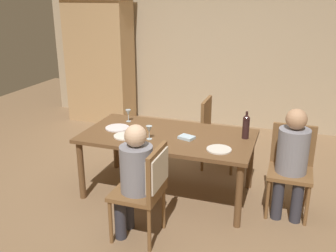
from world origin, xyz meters
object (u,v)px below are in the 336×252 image
Objects in this scene: dinner_plate_guest_left at (219,149)px; person_woman_host at (292,156)px; chair_far_right at (214,129)px; chair_right_end at (291,163)px; dinner_plate_host at (117,128)px; wine_bottle_tall_green at (246,126)px; wine_glass_near_left at (149,130)px; person_man_bearded at (134,174)px; chair_near at (149,182)px; dinner_plate_guest_right at (126,136)px; dining_table at (168,141)px; wine_glass_centre at (128,113)px; armoire_cabinet at (100,59)px.

person_woman_host is at bearing 18.01° from dinner_plate_guest_left.
chair_right_end is at bearing 51.25° from chair_far_right.
dinner_plate_host and dinner_plate_guest_left have the same top height.
wine_bottle_tall_green is at bearing 64.27° from dinner_plate_guest_left.
chair_right_end is 6.17× the size of wine_glass_near_left.
chair_right_end is at bearing 10.92° from wine_glass_near_left.
dinner_plate_guest_left is at bearing -46.13° from person_man_bearded.
chair_far_right is at bearing 124.32° from wine_bottle_tall_green.
person_man_bearded is (-0.15, 0.00, 0.05)m from chair_near.
chair_far_right is 3.52× the size of dinner_plate_guest_right.
person_woman_host is 0.57m from wine_bottle_tall_green.
dinner_plate_guest_right is (-0.39, 0.67, 0.08)m from person_man_bearded.
dining_table is 7.22× the size of dinner_plate_guest_right.
dining_table is 0.47m from dinner_plate_guest_right.
dinner_plate_host is (-0.02, -0.28, -0.10)m from wine_glass_centre.
dinner_plate_guest_left is (0.50, 0.63, 0.13)m from chair_near.
armoire_cabinet is at bearing 136.85° from dinner_plate_guest_left.
dinner_plate_guest_left is (0.29, -1.13, 0.19)m from chair_far_right.
chair_near is 3.05× the size of wine_bottle_tall_green.
chair_right_end reaches higher than dining_table.
person_man_bearded is 4.07× the size of dinner_plate_host.
chair_far_right reaches higher than dinner_plate_host.
person_woman_host reaches higher than dinner_plate_guest_left.
wine_glass_near_left is 0.66m from wine_glass_centre.
person_woman_host is 1.49m from wine_glass_near_left.
wine_glass_near_left is (-1.47, -0.17, 0.17)m from person_woman_host.
dinner_plate_guest_right is (0.20, -0.21, 0.00)m from dinner_plate_host.
chair_far_right is 1.16m from wine_glass_centre.
chair_near is at bearing -49.70° from dinner_plate_host.
armoire_cabinet reaches higher than wine_glass_centre.
person_man_bearded reaches higher than dinner_plate_guest_right.
chair_near is at bearing -90.00° from person_man_bearded.
wine_glass_near_left is 0.29m from dinner_plate_guest_right.
chair_far_right is 3.34× the size of dinner_plate_host.
chair_near is 0.87m from dinner_plate_guest_right.
armoire_cabinet is 2.69m from dinner_plate_host.
wine_bottle_tall_green is (-0.50, 0.08, 0.33)m from chair_right_end.
dinner_plate_guest_left is (-0.70, -0.34, 0.19)m from chair_right_end.
chair_near is at bearing -55.28° from armoire_cabinet.
dinner_plate_host is at bearing 34.12° from person_man_bearded.
chair_near is at bearing -51.06° from dinner_plate_guest_right.
chair_far_right reaches higher than dinner_plate_guest_right.
dining_table is 0.63m from dinner_plate_host.
chair_far_right is 6.17× the size of wine_glass_near_left.
chair_right_end is 6.17× the size of wine_glass_centre.
chair_near is 3.68× the size of dinner_plate_guest_left.
chair_far_right is 0.80× the size of person_woman_host.
chair_right_end is 1.26m from chair_far_right.
armoire_cabinet is 4.09m from person_woman_host.
dining_table is 1.32m from person_woman_host.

